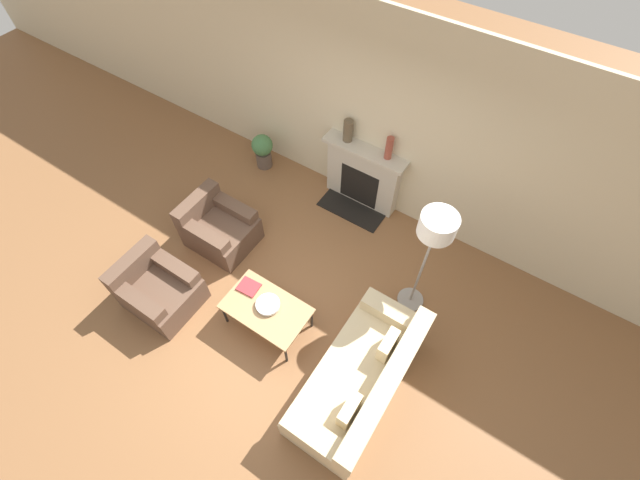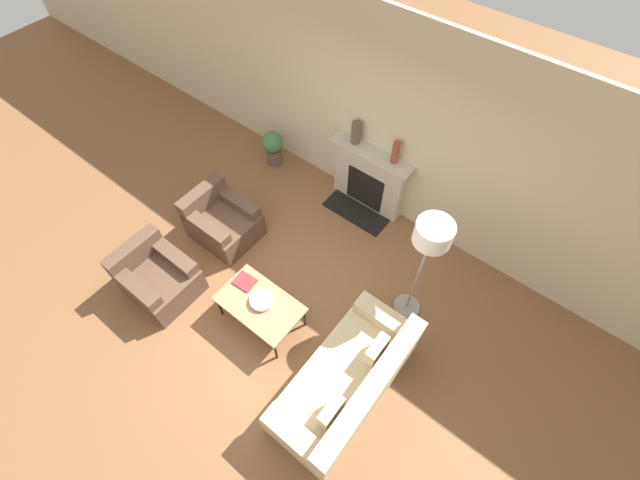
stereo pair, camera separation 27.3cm
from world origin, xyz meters
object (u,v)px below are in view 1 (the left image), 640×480
armchair_far (219,228)px  mantel_vase_left (348,131)px  coffee_table (266,309)px  armchair_near (158,289)px  mantel_vase_center_left (389,148)px  potted_plant (263,150)px  couch (362,380)px  bowl (268,304)px  floor_lamp (435,234)px  book (249,287)px  fireplace (362,176)px

armchair_far → mantel_vase_left: size_ratio=2.71×
mantel_vase_left → coffee_table: bearing=-81.1°
armchair_near → coffee_table: size_ratio=0.87×
mantel_vase_center_left → armchair_near: bearing=-118.7°
potted_plant → coffee_table: bearing=-51.3°
armchair_near → coffee_table: (1.36, 0.49, 0.13)m
couch → bowl: (-1.35, 0.10, 0.17)m
floor_lamp → mantel_vase_center_left: (-1.10, 1.16, -0.27)m
armchair_near → armchair_far: bearing=0.0°
couch → armchair_far: 2.82m
mantel_vase_center_left → potted_plant: (-2.00, -0.24, -0.86)m
bowl → mantel_vase_center_left: size_ratio=0.86×
couch → book: couch is taller
fireplace → armchair_near: 3.18m
couch → floor_lamp: (-0.02, 1.34, 1.17)m
book → floor_lamp: bearing=30.3°
potted_plant → armchair_far: bearing=-75.3°
couch → bowl: bearing=-94.3°
couch → mantel_vase_center_left: mantel_vase_center_left is taller
coffee_table → mantel_vase_center_left: bearing=84.4°
bowl → mantel_vase_left: 2.53m
couch → floor_lamp: 1.78m
couch → armchair_far: (-2.72, 0.73, -0.02)m
bowl → potted_plant: 2.80m
armchair_near → armchair_far: (0.00, 1.15, 0.00)m
fireplace → mantel_vase_center_left: (0.32, 0.02, 0.70)m
fireplace → armchair_near: (-1.27, -2.90, -0.23)m
couch → armchair_far: couch is taller
coffee_table → fireplace: bearing=92.0°
mantel_vase_center_left → bowl: bearing=-95.5°
book → mantel_vase_left: mantel_vase_left is taller
fireplace → coffee_table: bearing=-88.0°
bowl → book: (-0.35, 0.07, -0.02)m
coffee_table → armchair_far: bearing=153.9°
fireplace → couch: fireplace is taller
book → potted_plant: (-1.42, 2.09, -0.12)m
armchair_far → potted_plant: bearing=14.7°
coffee_table → book: (-0.34, 0.10, 0.05)m
armchair_near → potted_plant: armchair_near is taller
fireplace → bowl: 2.38m
book → potted_plant: 2.53m
couch → armchair_near: size_ratio=2.06×
floor_lamp → mantel_vase_center_left: bearing=133.6°
armchair_far → coffee_table: 1.52m
coffee_table → floor_lamp: bearing=43.5°
armchair_far → floor_lamp: bearing=-77.3°
potted_plant → mantel_vase_left: bearing=9.7°
fireplace → book: (-0.26, -2.31, -0.05)m
coffee_table → potted_plant: potted_plant is taller
floor_lamp → bowl: bearing=-137.1°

